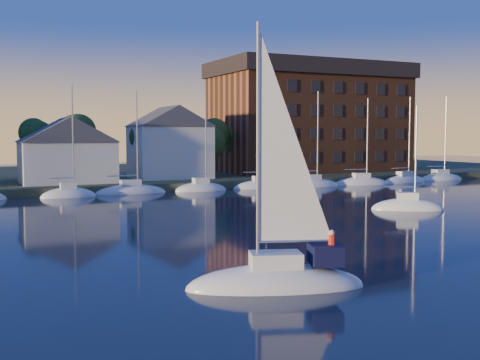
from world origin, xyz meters
TOP-DOWN VIEW (x-y plane):
  - ground at (0.00, 0.00)m, footprint 260.00×260.00m
  - shoreline_land at (0.00, 75.00)m, footprint 160.00×50.00m
  - wooden_dock at (0.00, 52.00)m, footprint 120.00×3.00m
  - clubhouse_centre at (-6.00, 57.00)m, footprint 11.55×8.40m
  - clubhouse_east at (8.00, 59.00)m, footprint 10.50×8.40m
  - condo_block at (34.00, 64.95)m, footprint 31.00×17.00m
  - tree_line at (2.00, 63.00)m, footprint 93.40×5.40m
  - moored_fleet at (4.00, 49.00)m, footprint 95.50×2.40m
  - hero_sailboat at (-5.31, 4.45)m, footprint 8.68×5.18m
  - drifting_sailboat_right at (19.15, 24.01)m, footprint 6.76×5.45m

SIDE VIEW (x-z plane):
  - ground at x=0.00m, z-range 0.00..0.00m
  - shoreline_land at x=0.00m, z-range -1.00..1.00m
  - wooden_dock at x=0.00m, z-range -0.50..0.50m
  - drifting_sailboat_right at x=19.15m, z-range -5.24..5.43m
  - moored_fleet at x=4.00m, z-range -5.93..6.12m
  - hero_sailboat at x=-5.31m, z-range -5.97..7.09m
  - clubhouse_centre at x=-6.00m, z-range 1.09..9.17m
  - clubhouse_east at x=8.00m, z-range 1.10..10.90m
  - tree_line at x=2.00m, z-range 2.73..11.63m
  - condo_block at x=34.00m, z-range 1.09..18.49m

